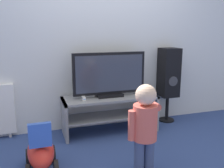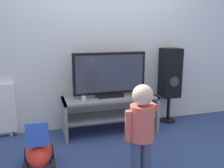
% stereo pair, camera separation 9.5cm
% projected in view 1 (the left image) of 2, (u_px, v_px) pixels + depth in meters
% --- Properties ---
extents(ground_plane, '(16.00, 16.00, 0.00)m').
position_uv_depth(ground_plane, '(115.00, 138.00, 3.30)').
color(ground_plane, navy).
extents(wall_back, '(10.00, 0.06, 2.60)m').
position_uv_depth(wall_back, '(103.00, 37.00, 3.52)').
color(wall_back, silver).
rests_on(wall_back, ground_plane).
extents(tv_stand, '(1.29, 0.45, 0.50)m').
position_uv_depth(tv_stand, '(110.00, 108.00, 3.44)').
color(tv_stand, gray).
rests_on(tv_stand, ground_plane).
extents(television, '(1.00, 0.20, 0.60)m').
position_uv_depth(television, '(109.00, 75.00, 3.36)').
color(television, black).
rests_on(television, tv_stand).
extents(game_console, '(0.04, 0.16, 0.04)m').
position_uv_depth(game_console, '(83.00, 98.00, 3.27)').
color(game_console, white).
rests_on(game_console, tv_stand).
extents(remote_primary, '(0.06, 0.13, 0.03)m').
position_uv_depth(remote_primary, '(148.00, 96.00, 3.42)').
color(remote_primary, white).
rests_on(remote_primary, tv_stand).
extents(child, '(0.35, 0.51, 0.91)m').
position_uv_depth(child, '(145.00, 123.00, 2.36)').
color(child, '#3F4C72').
rests_on(child, ground_plane).
extents(speaker_tower, '(0.26, 0.28, 1.13)m').
position_uv_depth(speaker_tower, '(169.00, 74.00, 3.76)').
color(speaker_tower, black).
rests_on(speaker_tower, ground_plane).
extents(ride_on_toy, '(0.30, 0.58, 0.57)m').
position_uv_depth(ride_on_toy, '(41.00, 152.00, 2.47)').
color(ride_on_toy, red).
rests_on(ride_on_toy, ground_plane).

